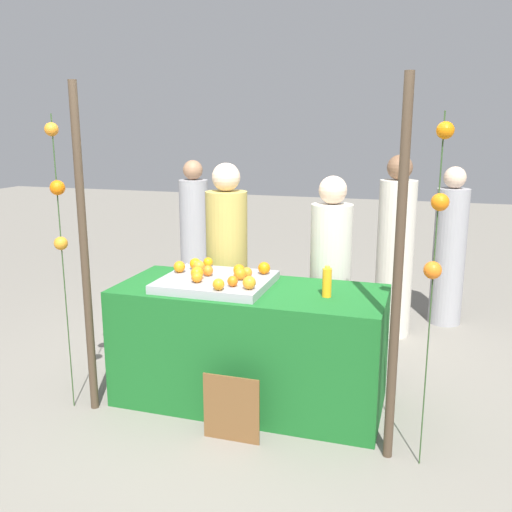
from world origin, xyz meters
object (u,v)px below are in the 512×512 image
object	(u,v)px
stall_counter	(250,345)
chalkboard_sign	(232,409)
orange_1	(179,267)
juice_bottle	(327,282)
vendor_left	(227,273)
vendor_right	(330,285)
orange_0	(249,283)

from	to	relation	value
stall_counter	chalkboard_sign	size ratio (longest dim) A/B	4.16
stall_counter	orange_1	size ratio (longest dim) A/B	22.03
juice_bottle	chalkboard_sign	bearing A→B (deg)	-133.79
stall_counter	chalkboard_sign	bearing A→B (deg)	-84.10
orange_1	vendor_left	bearing A→B (deg)	73.46
vendor_right	juice_bottle	bearing A→B (deg)	-82.26
stall_counter	vendor_right	xyz separation A→B (m)	(0.46, 0.63, 0.32)
juice_bottle	vendor_right	bearing A→B (deg)	97.74
orange_0	orange_1	bearing A→B (deg)	157.34
stall_counter	vendor_left	xyz separation A→B (m)	(-0.39, 0.61, 0.36)
orange_1	juice_bottle	xyz separation A→B (m)	(1.11, -0.08, -0.00)
vendor_left	vendor_right	distance (m)	0.86
vendor_left	juice_bottle	bearing A→B (deg)	-34.29
stall_counter	chalkboard_sign	world-z (taller)	stall_counter
stall_counter	chalkboard_sign	xyz separation A→B (m)	(0.06, -0.56, -0.21)
orange_1	vendor_right	distance (m)	1.20
orange_1	vendor_right	xyz separation A→B (m)	(1.02, 0.58, -0.21)
orange_1	juice_bottle	bearing A→B (deg)	-4.29
orange_0	vendor_right	bearing A→B (deg)	64.77
chalkboard_sign	orange_0	bearing A→B (deg)	88.46
juice_bottle	vendor_left	world-z (taller)	vendor_left
juice_bottle	orange_0	bearing A→B (deg)	-159.96
stall_counter	orange_1	xyz separation A→B (m)	(-0.56, 0.05, 0.53)
chalkboard_sign	vendor_left	bearing A→B (deg)	111.14
juice_bottle	orange_1	bearing A→B (deg)	175.71
stall_counter	vendor_right	bearing A→B (deg)	53.48
chalkboard_sign	vendor_right	bearing A→B (deg)	71.04
juice_bottle	stall_counter	bearing A→B (deg)	176.03
orange_0	orange_1	size ratio (longest dim) A/B	1.04
stall_counter	chalkboard_sign	distance (m)	0.60
orange_0	juice_bottle	size ratio (longest dim) A/B	0.42
juice_bottle	vendor_right	world-z (taller)	vendor_right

